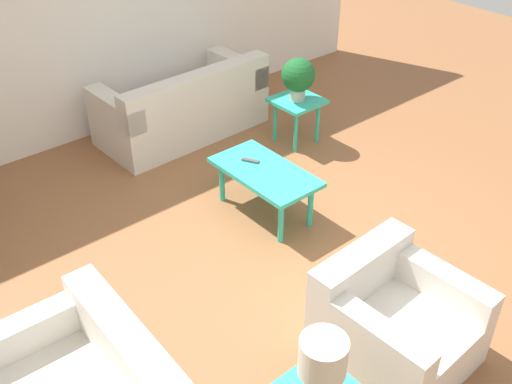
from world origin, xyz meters
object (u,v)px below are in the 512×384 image
(coffee_table, at_px, (265,176))
(side_table_plant, at_px, (297,106))
(potted_plant, at_px, (298,76))
(table_lamp, at_px, (322,365))
(armchair, at_px, (392,322))
(sofa, at_px, (184,109))

(coffee_table, distance_m, side_table_plant, 1.37)
(side_table_plant, relative_size, potted_plant, 1.11)
(coffee_table, relative_size, table_lamp, 2.24)
(armchair, bearing_deg, coffee_table, 74.52)
(sofa, distance_m, side_table_plant, 1.24)
(potted_plant, distance_m, table_lamp, 3.72)
(coffee_table, distance_m, table_lamp, 2.43)
(side_table_plant, bearing_deg, armchair, 148.80)
(table_lamp, bearing_deg, potted_plant, -41.67)
(sofa, xyz_separation_m, armchair, (-3.48, 0.73, -0.02))
(sofa, height_order, table_lamp, table_lamp)
(potted_plant, bearing_deg, table_lamp, 138.33)
(coffee_table, height_order, side_table_plant, side_table_plant)
(sofa, xyz_separation_m, table_lamp, (-3.69, 1.65, 0.47))
(coffee_table, distance_m, potted_plant, 1.42)
(sofa, xyz_separation_m, coffee_table, (-1.70, 0.30, 0.09))
(potted_plant, height_order, table_lamp, potted_plant)
(sofa, distance_m, table_lamp, 4.07)
(potted_plant, bearing_deg, sofa, 41.97)
(sofa, height_order, side_table_plant, sofa)
(side_table_plant, bearing_deg, sofa, 41.97)
(armchair, xyz_separation_m, potted_plant, (2.56, -1.55, 0.47))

